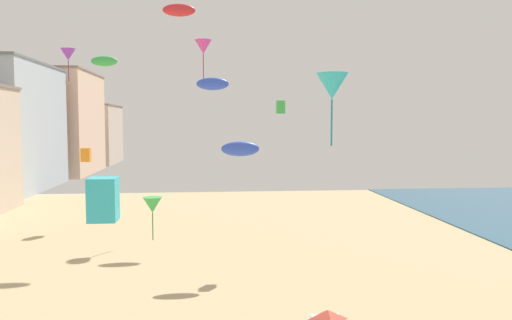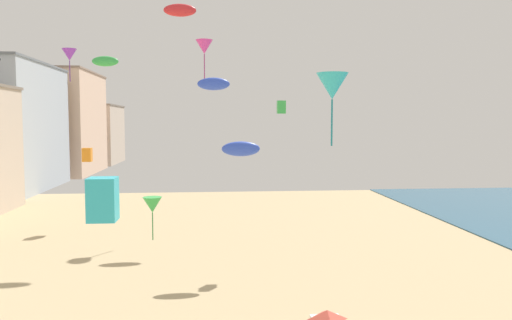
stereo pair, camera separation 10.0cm
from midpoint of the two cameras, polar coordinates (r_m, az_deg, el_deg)
name	(u,v)px [view 1 (the left image)]	position (r m, az deg, el deg)	size (l,w,h in m)	color
boardwalk_hotel_distant	(51,123)	(100.81, -22.06, 3.89)	(15.54, 21.67, 18.68)	beige
boardwalk_hotel_furthest	(82,134)	(122.92, -18.98, 2.75)	(15.75, 18.48, 13.40)	#C6B29E
kite_green_delta	(152,205)	(23.38, -11.67, -4.97)	(0.86, 0.86, 1.96)	green
kite_cyan_box	(103,199)	(19.62, -16.91, -4.26)	(1.03, 1.03, 1.61)	#2DB7CC
kite_green_parafoil	(104,61)	(45.68, -16.74, 10.57)	(2.22, 0.62, 0.87)	green
kite_magenta_delta	(203,47)	(47.92, -6.00, 12.50)	(1.56, 1.56, 3.55)	#DB3D9E
kite_blue_parafoil	(240,149)	(33.09, -1.86, 1.26)	(2.50, 0.69, 0.97)	blue
kite_purple_delta	(68,55)	(48.88, -20.39, 11.03)	(1.28, 1.28, 2.91)	purple
kite_orange_box	(86,155)	(48.57, -18.60, 0.55)	(0.79, 0.79, 1.25)	orange
kite_cyan_delta	(332,86)	(26.72, 8.42, 8.18)	(1.65, 1.65, 3.76)	#2DB7CC
kite_blue_parafoil_2	(213,84)	(43.22, -4.96, 8.51)	(2.73, 0.76, 1.06)	blue
kite_red_parafoil_2	(179,10)	(44.80, -8.71, 16.29)	(2.73, 0.76, 1.06)	red
kite_green_box	(281,107)	(36.61, 2.70, 5.95)	(0.59, 0.59, 0.92)	green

